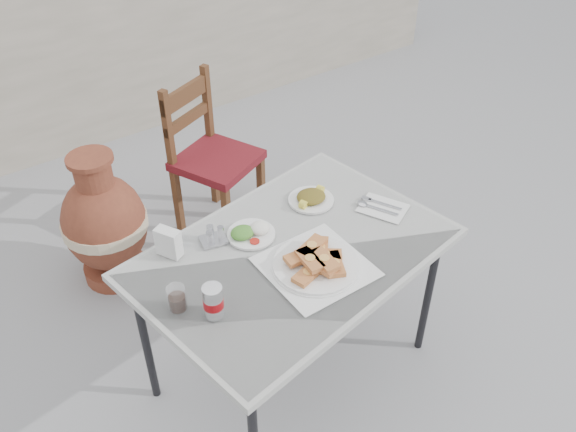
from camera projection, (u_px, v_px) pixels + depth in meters
ground at (315, 355)px, 2.85m from camera, size 80.00×80.00×0.00m
cafe_table at (293, 260)px, 2.37m from camera, size 1.31×0.99×0.73m
pide_plate at (316, 260)px, 2.25m from camera, size 0.37×0.37×0.08m
salad_rice_plate at (251, 232)px, 2.40m from camera, size 0.19×0.19×0.05m
salad_chopped_plate at (311, 198)px, 2.58m from camera, size 0.19×0.19×0.04m
soda_can at (213, 301)px, 2.04m from camera, size 0.07×0.07×0.13m
cola_glass at (177, 300)px, 2.08m from camera, size 0.07×0.07×0.09m
napkin_holder at (169, 242)px, 2.29m from camera, size 0.09×0.11×0.12m
condiment_caddy at (213, 237)px, 2.37m from camera, size 0.12×0.10×0.07m
cutlery_napkin at (379, 207)px, 2.55m from camera, size 0.22×0.24×0.01m
chair at (211, 156)px, 3.35m from camera, size 0.52×0.52×0.90m
terracotta_urn at (105, 224)px, 3.07m from camera, size 0.43×0.43×0.75m
back_wall at (90, 56)px, 4.07m from camera, size 6.00×0.25×1.20m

